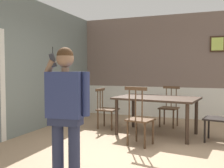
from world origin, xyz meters
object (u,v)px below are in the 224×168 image
object	(u,v)px
dining_table	(157,101)
chair_by_doorway	(106,109)
person_figure	(66,105)
chair_near_window	(169,107)
chair_opposite_corner	(219,117)
chair_at_table_head	(139,118)

from	to	relation	value
dining_table	chair_by_doorway	size ratio (longest dim) A/B	1.93
person_figure	chair_near_window	bearing A→B (deg)	-108.20
chair_by_doorway	person_figure	bearing A→B (deg)	14.88
chair_by_doorway	chair_opposite_corner	xyz separation A→B (m)	(2.39, -0.34, 0.01)
dining_table	chair_at_table_head	bearing A→B (deg)	-98.39
chair_opposite_corner	person_figure	xyz separation A→B (m)	(-1.78, -2.46, 0.45)
chair_by_doorway	chair_opposite_corner	world-z (taller)	chair_opposite_corner
chair_by_doorway	chair_at_table_head	size ratio (longest dim) A/B	0.87
dining_table	chair_near_window	xyz separation A→B (m)	(0.13, 0.90, -0.23)
dining_table	chair_by_doorway	bearing A→B (deg)	171.97
person_figure	chair_by_doorway	bearing A→B (deg)	-84.47
chair_by_doorway	chair_opposite_corner	size ratio (longest dim) A/B	0.93
chair_at_table_head	chair_near_window	bearing A→B (deg)	94.21
dining_table	chair_at_table_head	distance (m)	0.93
dining_table	chair_at_table_head	xyz separation A→B (m)	(-0.13, -0.90, -0.20)
chair_opposite_corner	dining_table	bearing A→B (deg)	92.76
chair_near_window	chair_by_doorway	size ratio (longest dim) A/B	1.04
chair_at_table_head	person_figure	bearing A→B (deg)	-92.06
chair_near_window	person_figure	distance (m)	3.63
chair_near_window	chair_opposite_corner	world-z (taller)	chair_opposite_corner
dining_table	chair_by_doorway	distance (m)	1.23
chair_at_table_head	person_figure	xyz separation A→B (m)	(-0.45, -1.73, 0.43)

